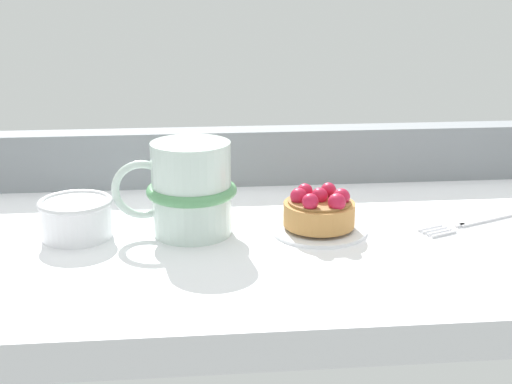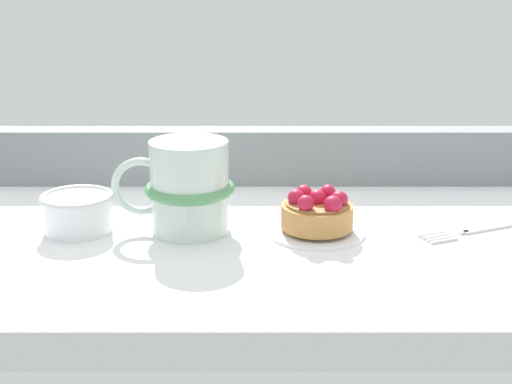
% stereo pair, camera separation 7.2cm
% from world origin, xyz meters
% --- Properties ---
extents(ground_plane, '(0.79, 0.44, 0.04)m').
position_xyz_m(ground_plane, '(0.00, 0.00, -0.02)').
color(ground_plane, white).
extents(window_rail_back, '(0.78, 0.04, 0.07)m').
position_xyz_m(window_rail_back, '(0.00, 0.20, 0.04)').
color(window_rail_back, gray).
rests_on(window_rail_back, ground_plane).
extents(dessert_plate, '(0.11, 0.11, 0.01)m').
position_xyz_m(dessert_plate, '(0.04, -0.00, 0.00)').
color(dessert_plate, white).
rests_on(dessert_plate, ground_plane).
extents(raspberry_tart, '(0.08, 0.08, 0.04)m').
position_xyz_m(raspberry_tart, '(0.04, -0.00, 0.03)').
color(raspberry_tart, '#B77F42').
rests_on(raspberry_tart, dessert_plate).
extents(coffee_mug, '(0.14, 0.10, 0.10)m').
position_xyz_m(coffee_mug, '(-0.10, 0.01, 0.05)').
color(coffee_mug, silver).
rests_on(coffee_mug, ground_plane).
extents(dessert_fork, '(0.17, 0.08, 0.01)m').
position_xyz_m(dessert_fork, '(0.23, 0.01, 0.00)').
color(dessert_fork, silver).
rests_on(dessert_fork, ground_plane).
extents(sugar_bowl, '(0.08, 0.08, 0.04)m').
position_xyz_m(sugar_bowl, '(-0.23, 0.01, 0.02)').
color(sugar_bowl, white).
rests_on(sugar_bowl, ground_plane).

